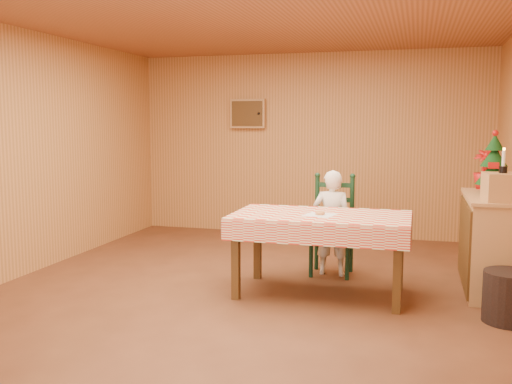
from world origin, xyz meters
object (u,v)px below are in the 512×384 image
dining_table (321,223)px  seated_child (332,223)px  crate (502,187)px  christmas_tree (494,164)px  shelf_unit (492,243)px  storage_bin (510,297)px  ladder_chair (333,227)px

dining_table → seated_child: seated_child is taller
dining_table → crate: (1.58, 0.17, 0.37)m
christmas_tree → seated_child: bearing=-176.6°
crate → christmas_tree: christmas_tree is taller
shelf_unit → christmas_tree: (0.01, 0.25, 0.74)m
seated_child → storage_bin: seated_child is taller
seated_child → storage_bin: (1.61, -1.07, -0.35)m
crate → storage_bin: bearing=-86.7°
dining_table → storage_bin: size_ratio=3.93×
ladder_chair → seated_child: seated_child is taller
dining_table → shelf_unit: (1.57, 0.57, -0.22)m
seated_child → christmas_tree: (1.58, 0.09, 0.65)m
seated_child → crate: 1.75m
ladder_chair → christmas_tree: bearing=1.3°
shelf_unit → crate: 0.71m
dining_table → ladder_chair: (0.00, 0.79, -0.18)m
seated_child → crate: (1.58, -0.56, 0.49)m
dining_table → christmas_tree: christmas_tree is taller
seated_child → crate: crate is taller
seated_child → christmas_tree: 1.71m
seated_child → dining_table: bearing=90.0°
dining_table → storage_bin: dining_table is taller
ladder_chair → shelf_unit: size_ratio=0.87×
dining_table → ladder_chair: 0.81m
dining_table → crate: 1.63m
crate → storage_bin: 0.99m
dining_table → shelf_unit: 1.69m
crate → storage_bin: size_ratio=0.71×
shelf_unit → christmas_tree: christmas_tree is taller
ladder_chair → christmas_tree: size_ratio=1.74×
ladder_chair → crate: crate is taller
seated_child → crate: size_ratio=3.75×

